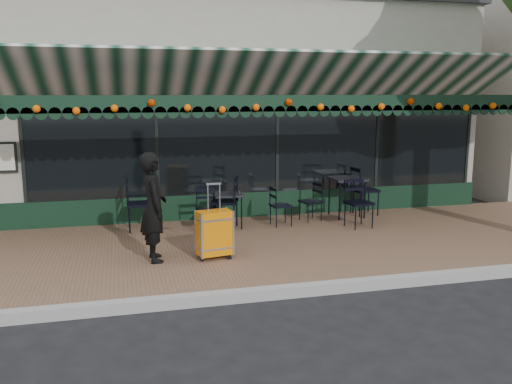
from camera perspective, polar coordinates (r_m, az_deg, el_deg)
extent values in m
plane|color=black|center=(7.23, 0.33, -11.01)|extent=(80.00, 80.00, 0.00)
cube|color=brown|center=(9.05, -2.86, -6.06)|extent=(18.00, 4.00, 0.15)
cube|color=#9E9E99|center=(7.13, 0.49, -10.68)|extent=(18.00, 0.16, 0.15)
cube|color=gray|center=(14.61, -7.62, 8.80)|extent=(12.00, 8.00, 4.50)
cube|color=black|center=(10.93, 1.22, 5.22)|extent=(9.20, 0.04, 2.00)
cube|color=silver|center=(10.71, -24.96, 3.33)|extent=(0.42, 0.04, 0.55)
cube|color=black|center=(9.19, -3.64, 9.28)|extent=(12.00, 0.03, 0.28)
cylinder|color=orange|center=(9.13, -3.57, 9.14)|extent=(11.60, 0.12, 0.12)
imported|color=black|center=(8.17, -10.74, -1.57)|extent=(0.45, 0.63, 1.64)
cube|color=orange|center=(8.23, -4.40, -4.29)|extent=(0.55, 0.37, 0.67)
cube|color=black|center=(8.33, -4.36, -6.76)|extent=(0.55, 0.37, 0.07)
cube|color=silver|center=(8.11, -4.45, -0.57)|extent=(0.23, 0.08, 0.42)
cube|color=black|center=(11.09, 9.59, 1.40)|extent=(0.65, 0.65, 0.04)
cylinder|color=black|center=(10.81, 8.78, -0.97)|extent=(0.03, 0.03, 0.76)
cylinder|color=black|center=(11.03, 11.38, -0.83)|extent=(0.03, 0.03, 0.76)
cylinder|color=black|center=(11.30, 7.72, -0.45)|extent=(0.03, 0.03, 0.76)
cylinder|color=black|center=(11.51, 10.22, -0.32)|extent=(0.03, 0.03, 0.76)
cube|color=black|center=(10.06, -3.02, -0.25)|extent=(0.53, 0.53, 0.04)
cylinder|color=black|center=(9.87, -4.01, -2.38)|extent=(0.03, 0.03, 0.61)
cylinder|color=black|center=(9.96, -1.52, -2.25)|extent=(0.03, 0.03, 0.61)
cylinder|color=black|center=(10.29, -4.44, -1.86)|extent=(0.03, 0.03, 0.61)
cylinder|color=black|center=(10.37, -2.05, -1.74)|extent=(0.03, 0.03, 0.61)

